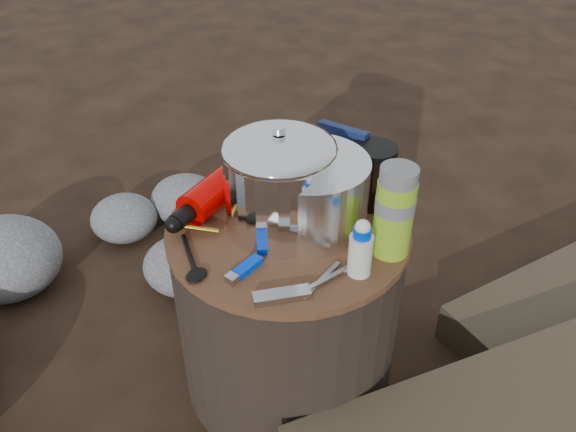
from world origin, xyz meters
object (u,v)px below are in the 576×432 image
Objects in this scene: fuel_bottle at (222,186)px; thermos at (394,212)px; stump at (288,306)px; camping_pot at (279,182)px; travel_mug at (373,176)px.

fuel_bottle is 0.38m from thermos.
camping_pot reaches higher than stump.
camping_pot is 0.73× the size of fuel_bottle.
travel_mug is at bearing 28.13° from fuel_bottle.
fuel_bottle is at bearing -147.77° from travel_mug.
stump is 3.73× the size of travel_mug.
travel_mug is (0.10, 0.17, 0.29)m from stump.
travel_mug reaches higher than stump.
fuel_bottle is (-0.16, 0.01, -0.07)m from camping_pot.
thermos reaches higher than fuel_bottle.
camping_pot reaches higher than fuel_bottle.
fuel_bottle is at bearing -173.11° from thermos.
fuel_bottle is 1.61× the size of thermos.
fuel_bottle is at bearing 176.49° from camping_pot.
travel_mug is at bearing 58.13° from camping_pot.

